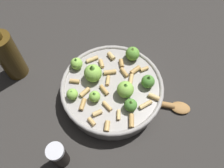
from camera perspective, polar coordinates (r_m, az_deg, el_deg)
name	(u,v)px	position (r m, az deg, el deg)	size (l,w,h in m)	color
ground_plane	(112,95)	(0.63, 0.00, -2.83)	(2.40, 2.40, 0.00)	#2D2B28
cooking_pan	(112,89)	(0.60, 0.00, -1.22)	(0.27, 0.27, 0.11)	#9E9993
pepper_shaker	(59,156)	(0.54, -13.25, -17.08)	(0.04, 0.04, 0.09)	black
olive_oil_bottle	(8,55)	(0.67, -24.71, 6.67)	(0.06, 0.06, 0.20)	#4C3814
wooden_spoon	(154,103)	(0.62, 10.49, -4.65)	(0.10, 0.22, 0.02)	#9E703D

